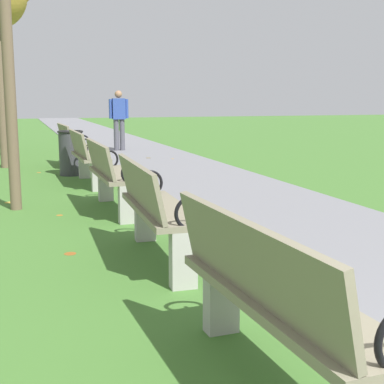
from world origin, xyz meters
The scene contains 9 objects.
paved_walkway centered at (1.36, 18.00, 0.01)m, with size 2.72×44.00×0.02m, color slate.
park_bench_2 centered at (-0.50, 2.18, 0.49)m, with size 0.54×1.62×0.90m.
park_bench_3 centered at (-0.50, 4.49, 0.49)m, with size 0.52×1.61×0.90m.
park_bench_4 centered at (-0.50, 6.79, 0.49)m, with size 0.49×1.60×0.90m.
park_bench_5 centered at (-0.50, 9.12, 0.49)m, with size 0.50×1.61×0.90m.
park_bench_6 centered at (-0.50, 11.62, 0.49)m, with size 0.53×1.62×0.90m.
pedestrian_walking centered at (1.09, 14.74, 0.93)m, with size 0.53×0.23×1.62m.
trash_bin centered at (-0.65, 10.36, 0.42)m, with size 0.48×0.48×0.84m.
scattered_leaves centered at (-0.67, 4.98, 0.01)m, with size 5.14×15.09×0.02m.
Camera 1 is at (-1.66, -0.09, 1.45)m, focal length 50.99 mm.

